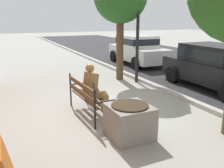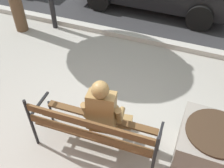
{
  "view_description": "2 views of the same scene",
  "coord_description": "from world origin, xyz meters",
  "px_view_note": "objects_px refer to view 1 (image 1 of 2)",
  "views": [
    {
      "loc": [
        5.51,
        -2.1,
        2.43
      ],
      "look_at": [
        -0.06,
        0.5,
        0.75
      ],
      "focal_mm": 38.36,
      "sensor_mm": 36.0,
      "label": 1
    },
    {
      "loc": [
        0.95,
        -2.1,
        3.37
      ],
      "look_at": [
        -0.06,
        0.5,
        0.75
      ],
      "focal_mm": 41.17,
      "sensor_mm": 36.0,
      "label": 2
    }
  ],
  "objects_px": {
    "park_bench": "(87,95)",
    "lamp_post": "(138,15)",
    "parked_car_white": "(137,49)",
    "bronze_statue_seated": "(96,90)",
    "concrete_planter": "(129,121)",
    "parked_car_black": "(216,65)"
  },
  "relations": [
    {
      "from": "park_bench",
      "to": "parked_car_white",
      "type": "distance_m",
      "value": 7.64
    },
    {
      "from": "concrete_planter",
      "to": "lamp_post",
      "type": "xyz_separation_m",
      "value": [
        -3.92,
        2.5,
        2.19
      ]
    },
    {
      "from": "park_bench",
      "to": "concrete_planter",
      "type": "xyz_separation_m",
      "value": [
        1.53,
        0.39,
        -0.18
      ]
    },
    {
      "from": "parked_car_white",
      "to": "lamp_post",
      "type": "height_order",
      "value": "lamp_post"
    },
    {
      "from": "bronze_statue_seated",
      "to": "parked_car_black",
      "type": "distance_m",
      "value": 4.77
    },
    {
      "from": "park_bench",
      "to": "parked_car_white",
      "type": "xyz_separation_m",
      "value": [
        -5.81,
        4.96,
        0.3
      ]
    },
    {
      "from": "concrete_planter",
      "to": "parked_car_black",
      "type": "height_order",
      "value": "parked_car_black"
    },
    {
      "from": "park_bench",
      "to": "concrete_planter",
      "type": "bearing_deg",
      "value": 14.42
    },
    {
      "from": "park_bench",
      "to": "lamp_post",
      "type": "height_order",
      "value": "lamp_post"
    },
    {
      "from": "concrete_planter",
      "to": "lamp_post",
      "type": "relative_size",
      "value": 0.22
    },
    {
      "from": "bronze_statue_seated",
      "to": "lamp_post",
      "type": "distance_m",
      "value": 4.11
    },
    {
      "from": "park_bench",
      "to": "bronze_statue_seated",
      "type": "height_order",
      "value": "bronze_statue_seated"
    },
    {
      "from": "parked_car_black",
      "to": "bronze_statue_seated",
      "type": "bearing_deg",
      "value": -83.88
    },
    {
      "from": "parked_car_black",
      "to": "lamp_post",
      "type": "distance_m",
      "value": 3.32
    },
    {
      "from": "park_bench",
      "to": "lamp_post",
      "type": "xyz_separation_m",
      "value": [
        -2.38,
        2.89,
        2.01
      ]
    },
    {
      "from": "parked_car_white",
      "to": "parked_car_black",
      "type": "bearing_deg",
      "value": 0.0
    },
    {
      "from": "parked_car_white",
      "to": "parked_car_black",
      "type": "distance_m",
      "value": 5.39
    },
    {
      "from": "park_bench",
      "to": "bronze_statue_seated",
      "type": "xyz_separation_m",
      "value": [
        0.09,
        0.21,
        0.12
      ]
    },
    {
      "from": "bronze_statue_seated",
      "to": "parked_car_black",
      "type": "bearing_deg",
      "value": 96.12
    },
    {
      "from": "bronze_statue_seated",
      "to": "concrete_planter",
      "type": "distance_m",
      "value": 1.49
    },
    {
      "from": "bronze_statue_seated",
      "to": "park_bench",
      "type": "bearing_deg",
      "value": -112.75
    },
    {
      "from": "parked_car_white",
      "to": "lamp_post",
      "type": "relative_size",
      "value": 1.06
    }
  ]
}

